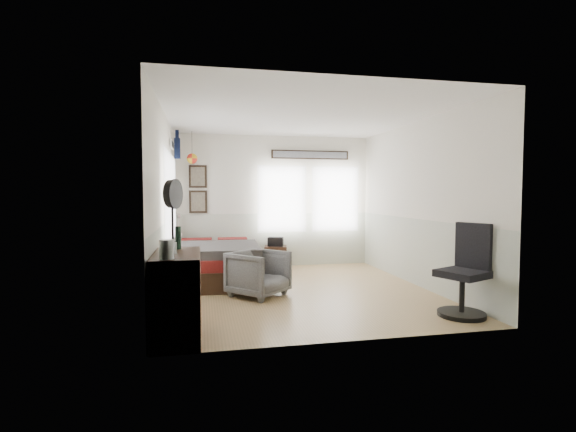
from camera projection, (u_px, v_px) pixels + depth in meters
The scene contains 12 objects.
ground_plane at pixel (299, 291), 6.50m from camera, with size 4.00×4.50×0.01m, color tan.
room_shell at pixel (292, 188), 6.57m from camera, with size 4.02×4.52×2.71m.
wall_decor at pixel (221, 163), 8.07m from camera, with size 3.55×1.32×1.44m.
bed at pixel (214, 263), 7.20m from camera, with size 1.56×2.11×0.65m.
dresser at pixel (177, 296), 4.38m from camera, with size 0.48×1.00×0.90m, color #331D12.
armchair at pixel (259, 273), 6.15m from camera, with size 0.72×0.74×0.68m, color gray.
nightstand at pixel (276, 257), 8.46m from camera, with size 0.45×0.36×0.45m, color #331D12.
task_chair at pixel (465, 278), 5.18m from camera, with size 0.67×0.67×1.15m.
kettle at pixel (167, 249), 3.96m from camera, with size 0.16×0.14×0.19m.
bottle at pixel (178, 238), 4.65m from camera, with size 0.06×0.06×0.26m, color black.
stand_fan at pixel (173, 195), 4.43m from camera, with size 0.20×0.30×0.78m.
black_bag at pixel (276, 242), 8.44m from camera, with size 0.31×0.20×0.18m, color black.
Camera 1 is at (-1.47, -6.25, 1.53)m, focal length 26.00 mm.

